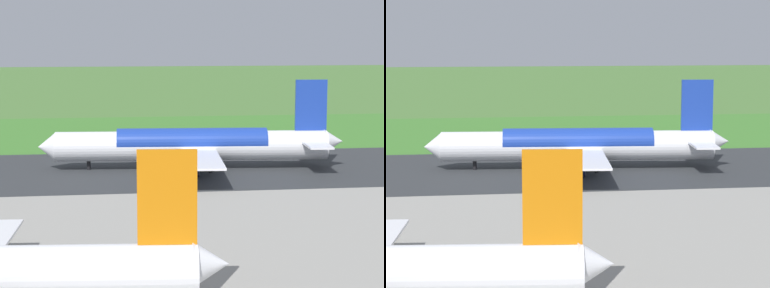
{
  "view_description": "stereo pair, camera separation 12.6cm",
  "coord_description": "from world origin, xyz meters",
  "views": [
    {
      "loc": [
        10.33,
        135.12,
        24.39
      ],
      "look_at": [
        -7.2,
        0.0,
        4.5
      ],
      "focal_mm": 72.96,
      "sensor_mm": 36.0,
      "label": 1
    },
    {
      "loc": [
        10.21,
        135.14,
        24.39
      ],
      "look_at": [
        -7.2,
        0.0,
        4.5
      ],
      "focal_mm": 72.96,
      "sensor_mm": 36.0,
      "label": 2
    }
  ],
  "objects": [
    {
      "name": "traffic_cone_orange",
      "position": [
        -12.63,
        -48.4,
        0.28
      ],
      "size": [
        0.4,
        0.4,
        0.55
      ],
      "primitive_type": "cone",
      "color": "orange",
      "rests_on": "ground"
    },
    {
      "name": "no_stopping_sign",
      "position": [
        -16.48,
        -39.93,
        1.37
      ],
      "size": [
        0.6,
        0.1,
        2.28
      ],
      "color": "slate",
      "rests_on": "ground"
    },
    {
      "name": "airliner_main",
      "position": [
        -7.58,
        0.03,
        4.35
      ],
      "size": [
        54.15,
        44.32,
        15.88
      ],
      "color": "white",
      "rests_on": "ground"
    },
    {
      "name": "grass_verge_foreground",
      "position": [
        0.0,
        -44.87,
        0.02
      ],
      "size": [
        600.0,
        80.0,
        0.04
      ],
      "primitive_type": "cube",
      "color": "#3C782B",
      "rests_on": "ground"
    },
    {
      "name": "ground_plane",
      "position": [
        0.0,
        0.0,
        0.0
      ],
      "size": [
        800.0,
        800.0,
        0.0
      ],
      "primitive_type": "plane",
      "color": "#477233"
    },
    {
      "name": "runway_asphalt",
      "position": [
        0.0,
        0.0,
        0.03
      ],
      "size": [
        600.0,
        39.96,
        0.06
      ],
      "primitive_type": "cube",
      "color": "#2D3033",
      "rests_on": "ground"
    }
  ]
}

